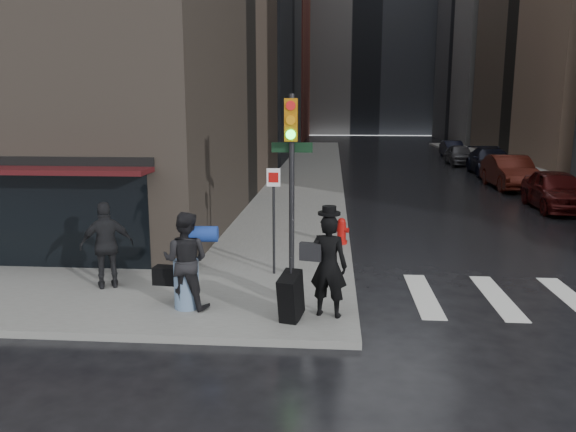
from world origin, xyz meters
name	(u,v)px	position (x,y,z in m)	size (l,w,h in m)	color
ground	(261,307)	(0.00, 0.00, 0.00)	(140.00, 140.00, 0.00)	black
sidewalk_left	(311,167)	(0.00, 27.00, 0.07)	(4.00, 50.00, 0.15)	slate
sidewalk_right	(515,169)	(13.50, 27.00, 0.07)	(3.00, 50.00, 0.15)	slate
bldg_left_far	(220,35)	(-13.00, 62.00, 13.00)	(22.00, 20.00, 26.00)	brown
bldg_right_far	(550,32)	(26.00, 58.00, 12.50)	(22.00, 20.00, 25.00)	slate
bldg_distant	(365,26)	(6.00, 78.00, 16.00)	(40.00, 12.00, 32.00)	slate
man_overcoat	(321,270)	(1.26, -0.85, 1.07)	(1.36, 1.04, 2.19)	black
man_jeans	(185,260)	(-1.43, -0.56, 1.13)	(1.39, 0.85, 1.96)	black
man_greycoat	(107,245)	(-3.49, 0.55, 1.12)	(1.23, 0.92, 1.94)	black
traffic_light	(290,161)	(0.46, 1.80, 2.90)	(1.06, 0.46, 4.26)	black
fire_hydrant	(341,232)	(1.74, 5.03, 0.50)	(0.45, 0.34, 0.77)	#A30D0A
parked_car_1	(556,190)	(10.46, 12.08, 0.80)	(1.90, 4.71, 1.61)	#3E0C0C
parked_car_2	(510,172)	(10.44, 18.08, 0.84)	(1.77, 5.09, 1.68)	#42140D
parked_car_3	(491,161)	(11.10, 24.08, 0.81)	(2.27, 5.60, 1.62)	black
parked_car_4	(460,155)	(10.53, 30.09, 0.71)	(1.68, 4.18, 1.42)	#4A4A4F
parked_car_5	(452,149)	(11.26, 36.09, 0.67)	(1.42, 4.07, 1.34)	black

